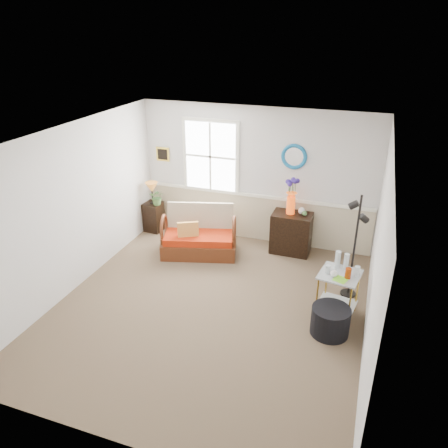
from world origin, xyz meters
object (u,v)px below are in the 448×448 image
(lamp_stand, at_px, (154,217))
(side_table, at_px, (337,294))
(cabinet, at_px, (291,233))
(floor_lamp, at_px, (354,247))
(ottoman, at_px, (330,321))
(loveseat, at_px, (199,232))

(lamp_stand, xyz_separation_m, side_table, (3.87, -1.70, 0.05))
(cabinet, distance_m, floor_lamp, 1.67)
(floor_lamp, height_order, ottoman, floor_lamp)
(lamp_stand, distance_m, ottoman, 4.41)
(lamp_stand, distance_m, floor_lamp, 4.19)
(ottoman, bearing_deg, lamp_stand, 150.59)
(lamp_stand, bearing_deg, ottoman, -29.41)
(loveseat, height_order, lamp_stand, loveseat)
(loveseat, height_order, side_table, loveseat)
(lamp_stand, relative_size, floor_lamp, 0.36)
(loveseat, xyz_separation_m, floor_lamp, (2.75, -0.50, 0.41))
(floor_lamp, xyz_separation_m, ottoman, (-0.17, -1.06, -0.64))
(loveseat, height_order, cabinet, loveseat)
(side_table, relative_size, ottoman, 1.31)
(loveseat, relative_size, side_table, 1.93)
(side_table, distance_m, ottoman, 0.49)
(cabinet, height_order, floor_lamp, floor_lamp)
(cabinet, relative_size, ottoman, 1.44)
(loveseat, xyz_separation_m, ottoman, (2.58, -1.56, -0.23))
(loveseat, distance_m, cabinet, 1.71)
(side_table, height_order, floor_lamp, floor_lamp)
(loveseat, xyz_separation_m, cabinet, (1.59, 0.61, -0.06))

